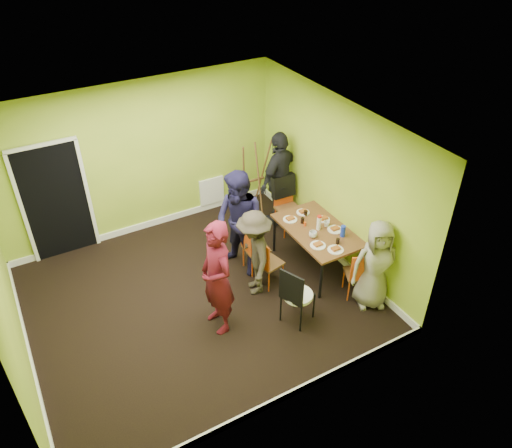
{
  "coord_description": "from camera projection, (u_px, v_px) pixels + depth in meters",
  "views": [
    {
      "loc": [
        -2.03,
        -5.44,
        5.43
      ],
      "look_at": [
        1.04,
        0.0,
        1.06
      ],
      "focal_mm": 35.0,
      "sensor_mm": 36.0,
      "label": 1
    }
  ],
  "objects": [
    {
      "name": "ground",
      "position": [
        198.0,
        298.0,
        7.82
      ],
      "size": [
        5.0,
        5.0,
        0.0
      ],
      "primitive_type": "plane",
      "color": "black",
      "rests_on": "ground"
    },
    {
      "name": "room_walls",
      "position": [
        191.0,
        247.0,
        7.27
      ],
      "size": [
        5.04,
        4.54,
        2.82
      ],
      "color": "#8BAD2C",
      "rests_on": "ground"
    },
    {
      "name": "dining_table",
      "position": [
        317.0,
        232.0,
        8.07
      ],
      "size": [
        0.9,
        1.5,
        0.75
      ],
      "color": "black",
      "rests_on": "ground"
    },
    {
      "name": "chair_left_far",
      "position": [
        252.0,
        246.0,
        8.09
      ],
      "size": [
        0.39,
        0.38,
        0.9
      ],
      "rotation": [
        0.0,
        0.0,
        -1.6
      ],
      "color": "#E75415",
      "rests_on": "ground"
    },
    {
      "name": "chair_left_near",
      "position": [
        266.0,
        261.0,
        7.79
      ],
      "size": [
        0.43,
        0.43,
        0.88
      ],
      "rotation": [
        0.0,
        0.0,
        -1.35
      ],
      "color": "#E75415",
      "rests_on": "ground"
    },
    {
      "name": "chair_back_end",
      "position": [
        285.0,
        192.0,
        9.01
      ],
      "size": [
        0.44,
        0.52,
        1.05
      ],
      "rotation": [
        0.0,
        0.0,
        3.11
      ],
      "color": "#E75415",
      "rests_on": "ground"
    },
    {
      "name": "chair_front_end",
      "position": [
        359.0,
        273.0,
        7.57
      ],
      "size": [
        0.47,
        0.47,
        0.86
      ],
      "rotation": [
        0.0,
        0.0,
        -0.41
      ],
      "color": "#E75415",
      "rests_on": "ground"
    },
    {
      "name": "chair_bentwood",
      "position": [
        296.0,
        294.0,
        7.09
      ],
      "size": [
        0.51,
        0.51,
        1.0
      ],
      "rotation": [
        0.0,
        0.0,
        -1.17
      ],
      "color": "black",
      "rests_on": "ground"
    },
    {
      "name": "easel",
      "position": [
        255.0,
        179.0,
        9.36
      ],
      "size": [
        0.62,
        0.58,
        1.54
      ],
      "color": "brown",
      "rests_on": "ground"
    },
    {
      "name": "plate_near_left",
      "position": [
        290.0,
        219.0,
        8.26
      ],
      "size": [
        0.24,
        0.24,
        0.01
      ],
      "primitive_type": "cylinder",
      "color": "white",
      "rests_on": "dining_table"
    },
    {
      "name": "plate_near_right",
      "position": [
        318.0,
        245.0,
        7.68
      ],
      "size": [
        0.24,
        0.24,
        0.01
      ],
      "primitive_type": "cylinder",
      "color": "white",
      "rests_on": "dining_table"
    },
    {
      "name": "plate_far_back",
      "position": [
        303.0,
        212.0,
        8.43
      ],
      "size": [
        0.22,
        0.22,
        0.01
      ],
      "primitive_type": "cylinder",
      "color": "white",
      "rests_on": "dining_table"
    },
    {
      "name": "plate_far_front",
      "position": [
        336.0,
        250.0,
        7.59
      ],
      "size": [
        0.25,
        0.25,
        0.01
      ],
      "primitive_type": "cylinder",
      "color": "white",
      "rests_on": "dining_table"
    },
    {
      "name": "plate_wall_back",
      "position": [
        324.0,
        219.0,
        8.27
      ],
      "size": [
        0.21,
        0.21,
        0.01
      ],
      "primitive_type": "cylinder",
      "color": "white",
      "rests_on": "dining_table"
    },
    {
      "name": "plate_wall_front",
      "position": [
        335.0,
        230.0,
        8.02
      ],
      "size": [
        0.25,
        0.25,
        0.01
      ],
      "primitive_type": "cylinder",
      "color": "white",
      "rests_on": "dining_table"
    },
    {
      "name": "thermos",
      "position": [
        319.0,
        223.0,
        7.98
      ],
      "size": [
        0.07,
        0.07,
        0.23
      ],
      "primitive_type": "cylinder",
      "color": "white",
      "rests_on": "dining_table"
    },
    {
      "name": "blue_bottle",
      "position": [
        343.0,
        231.0,
        7.83
      ],
      "size": [
        0.08,
        0.08,
        0.19
      ],
      "primitive_type": "cylinder",
      "color": "#1932BD",
      "rests_on": "dining_table"
    },
    {
      "name": "orange_bottle",
      "position": [
        305.0,
        224.0,
        8.1
      ],
      "size": [
        0.04,
        0.04,
        0.08
      ],
      "primitive_type": "cylinder",
      "color": "#E75415",
      "rests_on": "dining_table"
    },
    {
      "name": "glass_mid",
      "position": [
        302.0,
        220.0,
        8.16
      ],
      "size": [
        0.06,
        0.06,
        0.1
      ],
      "primitive_type": "cylinder",
      "color": "black",
      "rests_on": "dining_table"
    },
    {
      "name": "glass_back",
      "position": [
        305.0,
        213.0,
        8.35
      ],
      "size": [
        0.06,
        0.06,
        0.09
      ],
      "primitive_type": "cylinder",
      "color": "black",
      "rests_on": "dining_table"
    },
    {
      "name": "glass_front",
      "position": [
        338.0,
        241.0,
        7.7
      ],
      "size": [
        0.06,
        0.06,
        0.09
      ],
      "primitive_type": "cylinder",
      "color": "black",
      "rests_on": "dining_table"
    },
    {
      "name": "cup_a",
      "position": [
        313.0,
        234.0,
        7.84
      ],
      "size": [
        0.13,
        0.13,
        0.1
      ],
      "primitive_type": "imported",
      "color": "white",
      "rests_on": "dining_table"
    },
    {
      "name": "cup_b",
      "position": [
        327.0,
        224.0,
        8.09
      ],
      "size": [
        0.1,
        0.1,
        0.09
      ],
      "primitive_type": "imported",
      "color": "white",
      "rests_on": "dining_table"
    },
    {
      "name": "person_standing",
      "position": [
        217.0,
        278.0,
        6.84
      ],
      "size": [
        0.47,
        0.68,
        1.79
      ],
      "primitive_type": "imported",
      "rotation": [
        0.0,
        0.0,
        -1.51
      ],
      "color": "#510D1A",
      "rests_on": "ground"
    },
    {
      "name": "person_left_far",
      "position": [
        240.0,
        225.0,
        7.87
      ],
      "size": [
        0.96,
        1.07,
        1.82
      ],
      "primitive_type": "imported",
      "rotation": [
        0.0,
        0.0,
        -1.21
      ],
      "color": "#181536",
      "rests_on": "ground"
    },
    {
      "name": "person_left_near",
      "position": [
        254.0,
        253.0,
        7.57
      ],
      "size": [
        0.81,
        1.06,
        1.45
      ],
      "primitive_type": "imported",
      "rotation": [
        0.0,
        0.0,
        -1.89
      ],
      "color": "#2E291F",
      "rests_on": "ground"
    },
    {
      "name": "person_back_end",
      "position": [
        280.0,
        179.0,
        9.06
      ],
      "size": [
        1.16,
        0.83,
        1.83
      ],
      "primitive_type": "imported",
      "rotation": [
        0.0,
        0.0,
        3.54
      ],
      "color": "black",
      "rests_on": "ground"
    },
    {
      "name": "person_front_end",
      "position": [
        376.0,
        265.0,
        7.32
      ],
      "size": [
        0.86,
        0.73,
        1.48
      ],
      "primitive_type": "imported",
      "rotation": [
        0.0,
        0.0,
        -0.43
      ],
      "color": "gray",
      "rests_on": "ground"
    }
  ]
}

